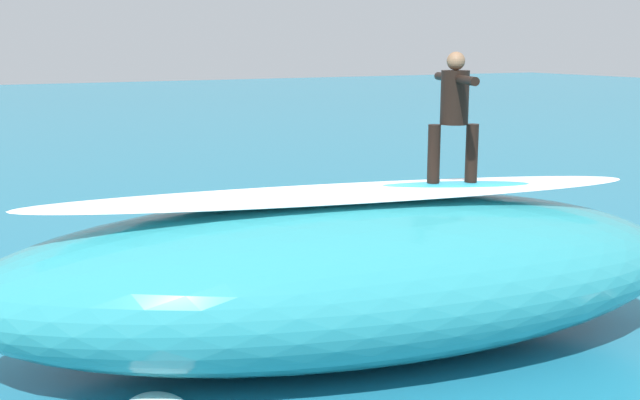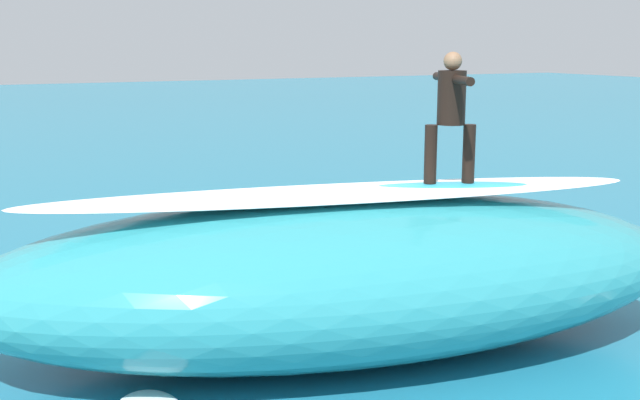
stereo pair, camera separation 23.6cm
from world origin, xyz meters
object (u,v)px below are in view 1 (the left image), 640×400
object	(u,v)px
surfboard_paddling	(228,256)
surfer_paddling	(230,248)
surfer_riding	(454,107)
surfboard_riding	(452,187)

from	to	relation	value
surfboard_paddling	surfer_paddling	bearing A→B (deg)	180.00
surfer_riding	surfer_paddling	xyz separation A→B (m)	(0.98, -4.35, -2.50)
surfboard_riding	surfer_paddling	world-z (taller)	surfboard_riding
surfer_riding	surfboard_paddling	bearing A→B (deg)	-56.89
surfer_riding	surfboard_paddling	distance (m)	5.30
surfer_paddling	surfboard_paddling	bearing A→B (deg)	-0.00
surfboard_riding	surfboard_paddling	distance (m)	4.91
surfboard_riding	surfer_riding	size ratio (longest dim) A/B	1.37
surfer_riding	surfboard_paddling	xyz separation A→B (m)	(0.97, -4.47, -2.67)
surfboard_riding	surfboard_paddling	world-z (taller)	surfboard_riding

